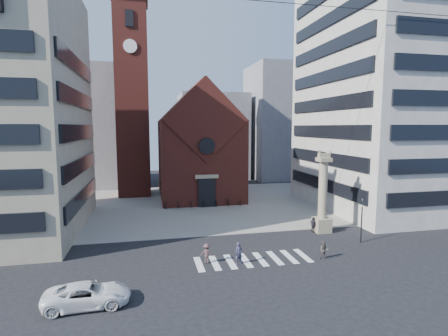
% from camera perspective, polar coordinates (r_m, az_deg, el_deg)
% --- Properties ---
extents(ground, '(120.00, 120.00, 0.00)m').
position_cam_1_polar(ground, '(32.91, 2.23, -12.94)').
color(ground, black).
rests_on(ground, ground).
extents(piazza, '(46.00, 30.00, 0.05)m').
position_cam_1_polar(piazza, '(50.82, -3.21, -5.83)').
color(piazza, gray).
rests_on(piazza, ground).
extents(zebra_crossing, '(10.20, 3.20, 0.01)m').
position_cam_1_polar(zebra_crossing, '(30.35, 4.74, -14.69)').
color(zebra_crossing, white).
rests_on(zebra_crossing, ground).
extents(church, '(12.00, 16.65, 18.00)m').
position_cam_1_polar(church, '(55.66, -4.26, 3.54)').
color(church, maroon).
rests_on(church, ground).
extents(campanile, '(5.50, 5.50, 31.20)m').
position_cam_1_polar(campanile, '(58.19, -14.73, 11.12)').
color(campanile, maroon).
rests_on(campanile, ground).
extents(building_right, '(18.00, 22.00, 32.00)m').
position_cam_1_polar(building_right, '(52.92, 25.24, 11.45)').
color(building_right, beige).
rests_on(building_right, ground).
extents(bg_block_left, '(16.00, 14.00, 22.00)m').
position_cam_1_polar(bg_block_left, '(71.02, -22.36, 6.18)').
color(bg_block_left, gray).
rests_on(bg_block_left, ground).
extents(bg_block_mid, '(14.00, 12.00, 18.00)m').
position_cam_1_polar(bg_block_mid, '(76.27, -1.92, 5.19)').
color(bg_block_mid, gray).
rests_on(bg_block_mid, ground).
extents(bg_block_right, '(16.00, 14.00, 24.00)m').
position_cam_1_polar(bg_block_right, '(77.93, 10.23, 7.32)').
color(bg_block_right, gray).
rests_on(bg_block_right, ground).
extents(lion_column, '(1.63, 1.60, 8.68)m').
position_cam_1_polar(lion_column, '(38.27, 15.80, -5.01)').
color(lion_column, gray).
rests_on(lion_column, ground).
extents(traffic_light, '(0.13, 0.16, 4.30)m').
position_cam_1_polar(traffic_light, '(36.21, 21.56, -7.80)').
color(traffic_light, black).
rests_on(traffic_light, ground).
extents(white_car, '(5.27, 2.57, 1.44)m').
position_cam_1_polar(white_car, '(24.55, -21.39, -18.72)').
color(white_car, white).
rests_on(white_car, ground).
extents(pedestrian_0, '(0.74, 0.57, 1.80)m').
position_cam_1_polar(pedestrian_0, '(29.10, 2.44, -13.76)').
color(pedestrian_0, '#353347').
rests_on(pedestrian_0, ground).
extents(pedestrian_1, '(0.91, 0.82, 1.53)m').
position_cam_1_polar(pedestrian_1, '(31.31, 16.01, -12.77)').
color(pedestrian_1, '#4D443D').
rests_on(pedestrian_1, ground).
extents(pedestrian_2, '(0.51, 1.00, 1.64)m').
position_cam_1_polar(pedestrian_2, '(38.43, 14.33, -8.96)').
color(pedestrian_2, '#27272E').
rests_on(pedestrian_2, ground).
extents(pedestrian_3, '(1.18, 0.89, 1.63)m').
position_cam_1_polar(pedestrian_3, '(29.37, -2.83, -13.73)').
color(pedestrian_3, '#523737').
rests_on(pedestrian_3, ground).
extents(scooter_0, '(0.90, 2.01, 1.02)m').
position_cam_1_polar(scooter_0, '(48.29, -9.60, -5.93)').
color(scooter_0, black).
rests_on(scooter_0, piazza).
extents(scooter_1, '(0.75, 1.94, 1.14)m').
position_cam_1_polar(scooter_1, '(48.38, -7.55, -5.80)').
color(scooter_1, black).
rests_on(scooter_1, piazza).
extents(scooter_2, '(0.90, 2.01, 1.02)m').
position_cam_1_polar(scooter_2, '(48.56, -5.51, -5.80)').
color(scooter_2, black).
rests_on(scooter_2, piazza).
extents(scooter_3, '(0.75, 1.94, 1.14)m').
position_cam_1_polar(scooter_3, '(48.78, -3.49, -5.65)').
color(scooter_3, black).
rests_on(scooter_3, piazza).
extents(scooter_4, '(0.90, 2.01, 1.02)m').
position_cam_1_polar(scooter_4, '(49.08, -1.49, -5.63)').
color(scooter_4, black).
rests_on(scooter_4, piazza).
extents(scooter_5, '(0.75, 1.94, 1.14)m').
position_cam_1_polar(scooter_5, '(49.41, 0.48, -5.48)').
color(scooter_5, black).
rests_on(scooter_5, piazza).
extents(scooter_6, '(0.90, 2.01, 1.02)m').
position_cam_1_polar(scooter_6, '(49.83, 2.42, -5.45)').
color(scooter_6, black).
rests_on(scooter_6, piazza).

